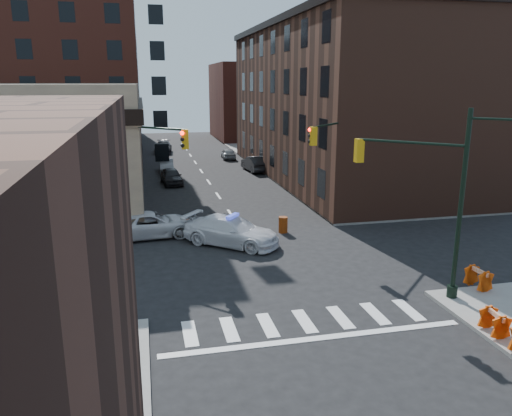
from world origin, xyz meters
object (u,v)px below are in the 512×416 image
police_car (231,231)px  barricade_nw_a (103,227)px  parked_car_enear (255,164)px  pedestrian_b (43,222)px  pickup (151,225)px  parked_car_wfar (166,166)px  barrel_road (283,225)px  barricade_se_a (478,278)px  pedestrian_a (122,213)px  parked_car_wnear (171,176)px  barrel_bank (191,227)px

police_car → barricade_nw_a: bearing=105.7°
parked_car_enear → pedestrian_b: size_ratio=3.06×
pickup → parked_car_wfar: pickup is taller
police_car → barrel_road: size_ratio=5.74×
barricade_se_a → barricade_nw_a: bearing=50.8°
pickup → parked_car_wfar: bearing=-10.2°
pickup → barrel_road: size_ratio=5.53×
pedestrian_a → barrel_road: (9.79, -3.34, -0.47)m
parked_car_wfar → pedestrian_b: pedestrian_b is taller
pedestrian_a → barricade_se_a: pedestrian_a is taller
parked_car_wfar → barrel_road: (6.00, -23.38, -0.16)m
pickup → barrel_road: (8.04, -0.90, -0.27)m
parked_car_wnear → barricade_nw_a: bearing=-112.8°
parked_car_wfar → pedestrian_b: size_ratio=2.49×
barricade_nw_a → parked_car_wnear: bearing=79.8°
pedestrian_b → barrel_bank: size_ratio=1.65×
barrel_road → parked_car_wnear: bearing=109.3°
parked_car_wfar → pedestrian_a: 20.40m
parked_car_enear → barrel_bank: parked_car_enear is taller
pedestrian_b → pickup: bearing=-24.1°
parked_car_enear → barricade_se_a: parked_car_enear is taller
pickup → pedestrian_a: pedestrian_a is taller
barricade_se_a → pedestrian_b: bearing=54.0°
barricade_nw_a → parked_car_enear: bearing=63.4°
barrel_bank → barricade_se_a: bearing=-43.9°
parked_car_enear → pedestrian_a: 22.49m
barrel_road → barricade_nw_a: (-10.90, 1.39, 0.16)m
barrel_bank → parked_car_enear: bearing=67.5°
parked_car_enear → barrel_road: size_ratio=4.93×
parked_car_wnear → pedestrian_b: bearing=-124.9°
parked_car_enear → barrel_road: 22.00m
parked_car_wfar → pedestrian_b: 22.79m
barricade_se_a → barrel_bank: bearing=42.2°
barrel_bank → parked_car_wnear: bearing=90.8°
pedestrian_b → pedestrian_a: bearing=1.6°
parked_car_wfar → barricade_se_a: 36.06m
parked_car_wfar → parked_car_enear: size_ratio=0.81×
parked_car_wnear → barrel_bank: bearing=-94.0°
parked_car_wnear → barrel_road: bearing=-75.5°
barrel_road → pedestrian_a: bearing=161.1°
pedestrian_a → barrel_bank: size_ratio=1.67×
pedestrian_a → police_car: bearing=-20.4°
pickup → pedestrian_a: (-1.75, 2.44, 0.20)m
pedestrian_b → barrel_road: pedestrian_b is taller
parked_car_enear → parked_car_wnear: bearing=23.5°
parked_car_wfar → barricade_nw_a: size_ratio=2.98×
barricade_nw_a → pedestrian_b: bearing=174.9°
police_car → parked_car_wnear: 18.66m
parked_car_wfar → parked_car_enear: parked_car_enear is taller
parked_car_enear → barrel_bank: 22.82m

